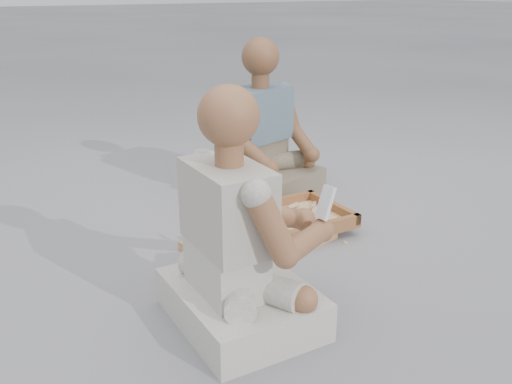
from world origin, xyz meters
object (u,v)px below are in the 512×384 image
tool_tray (293,219)px  companion (264,145)px  carved_panel (260,240)px  craftsman (239,248)px

tool_tray → companion: 0.56m
carved_panel → tool_tray: tool_tray is taller
tool_tray → craftsman: craftsman is taller
companion → carved_panel: bearing=41.1°
tool_tray → companion: size_ratio=0.60×
craftsman → companion: (0.67, 1.05, 0.00)m
craftsman → companion: companion is taller
carved_panel → craftsman: 0.67m
carved_panel → craftsman: (-0.35, -0.50, 0.26)m
tool_tray → companion: bearing=76.6°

